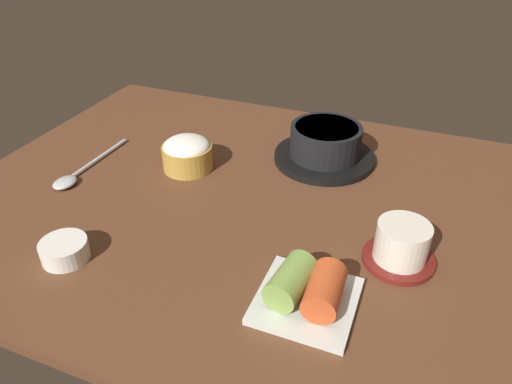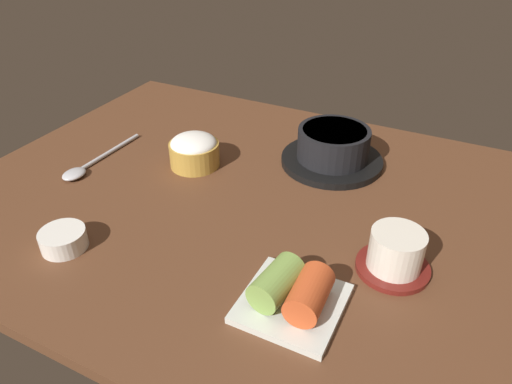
{
  "view_description": "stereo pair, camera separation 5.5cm",
  "coord_description": "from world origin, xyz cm",
  "px_view_note": "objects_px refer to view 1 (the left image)",
  "views": [
    {
      "loc": [
        25.43,
        -61.0,
        47.1
      ],
      "look_at": [
        2.0,
        -2.0,
        5.0
      ],
      "focal_mm": 32.98,
      "sensor_mm": 36.0,
      "label": 1
    },
    {
      "loc": [
        30.44,
        -58.75,
        47.1
      ],
      "look_at": [
        2.0,
        -2.0,
        5.0
      ],
      "focal_mm": 32.98,
      "sensor_mm": 36.0,
      "label": 2
    }
  ],
  "objects_px": {
    "kimchi_plate": "(307,291)",
    "rice_bowl": "(187,153)",
    "side_bowl_near": "(64,250)",
    "stone_pot": "(325,145)",
    "tea_cup_with_saucer": "(401,245)",
    "spoon": "(76,174)"
  },
  "relations": [
    {
      "from": "kimchi_plate",
      "to": "rice_bowl",
      "type": "bearing_deg",
      "value": 140.92
    },
    {
      "from": "kimchi_plate",
      "to": "side_bowl_near",
      "type": "bearing_deg",
      "value": -172.86
    },
    {
      "from": "stone_pot",
      "to": "side_bowl_near",
      "type": "bearing_deg",
      "value": -123.3
    },
    {
      "from": "tea_cup_with_saucer",
      "to": "spoon",
      "type": "relative_size",
      "value": 0.5
    },
    {
      "from": "stone_pot",
      "to": "kimchi_plate",
      "type": "xyz_separation_m",
      "value": [
        0.07,
        -0.37,
        -0.01
      ]
    },
    {
      "from": "side_bowl_near",
      "to": "kimchi_plate",
      "type": "bearing_deg",
      "value": 7.14
    },
    {
      "from": "kimchi_plate",
      "to": "spoon",
      "type": "height_order",
      "value": "kimchi_plate"
    },
    {
      "from": "kimchi_plate",
      "to": "spoon",
      "type": "bearing_deg",
      "value": 163.47
    },
    {
      "from": "kimchi_plate",
      "to": "side_bowl_near",
      "type": "distance_m",
      "value": 0.35
    },
    {
      "from": "rice_bowl",
      "to": "tea_cup_with_saucer",
      "type": "relative_size",
      "value": 0.91
    },
    {
      "from": "spoon",
      "to": "kimchi_plate",
      "type": "bearing_deg",
      "value": -16.53
    },
    {
      "from": "tea_cup_with_saucer",
      "to": "kimchi_plate",
      "type": "xyz_separation_m",
      "value": [
        -0.1,
        -0.13,
        -0.01
      ]
    },
    {
      "from": "side_bowl_near",
      "to": "spoon",
      "type": "bearing_deg",
      "value": 125.71
    },
    {
      "from": "stone_pot",
      "to": "kimchi_plate",
      "type": "height_order",
      "value": "stone_pot"
    },
    {
      "from": "rice_bowl",
      "to": "kimchi_plate",
      "type": "relative_size",
      "value": 0.75
    },
    {
      "from": "tea_cup_with_saucer",
      "to": "kimchi_plate",
      "type": "relative_size",
      "value": 0.82
    },
    {
      "from": "tea_cup_with_saucer",
      "to": "spoon",
      "type": "xyz_separation_m",
      "value": [
        -0.57,
        0.02,
        -0.02
      ]
    },
    {
      "from": "side_bowl_near",
      "to": "stone_pot",
      "type": "bearing_deg",
      "value": 56.7
    },
    {
      "from": "rice_bowl",
      "to": "tea_cup_with_saucer",
      "type": "distance_m",
      "value": 0.42
    },
    {
      "from": "stone_pot",
      "to": "rice_bowl",
      "type": "xyz_separation_m",
      "value": [
        -0.23,
        -0.12,
        -0.0
      ]
    },
    {
      "from": "spoon",
      "to": "rice_bowl",
      "type": "bearing_deg",
      "value": 31.34
    },
    {
      "from": "side_bowl_near",
      "to": "spoon",
      "type": "distance_m",
      "value": 0.23
    }
  ]
}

